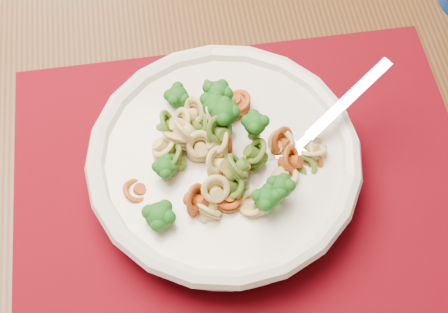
# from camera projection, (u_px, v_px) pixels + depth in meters

# --- Properties ---
(dining_table) EXTENTS (1.65, 1.36, 0.70)m
(dining_table) POSITION_uv_depth(u_px,v_px,m) (217.00, 194.00, 0.75)
(dining_table) COLOR #5A3619
(dining_table) RESTS_ON ground
(placemat) EXTENTS (0.58, 0.52, 0.00)m
(placemat) POSITION_uv_depth(u_px,v_px,m) (245.00, 189.00, 0.65)
(placemat) COLOR #5E040E
(placemat) RESTS_ON dining_table
(pasta_bowl) EXTENTS (0.28, 0.28, 0.05)m
(pasta_bowl) POSITION_uv_depth(u_px,v_px,m) (224.00, 161.00, 0.63)
(pasta_bowl) COLOR white
(pasta_bowl) RESTS_ON placemat
(pasta_broccoli_heap) EXTENTS (0.24, 0.24, 0.06)m
(pasta_broccoli_heap) POSITION_uv_depth(u_px,v_px,m) (224.00, 154.00, 0.62)
(pasta_broccoli_heap) COLOR #DCBE6D
(pasta_broccoli_heap) RESTS_ON pasta_bowl
(fork) EXTENTS (0.13, 0.16, 0.08)m
(fork) POSITION_uv_depth(u_px,v_px,m) (291.00, 154.00, 0.62)
(fork) COLOR silver
(fork) RESTS_ON pasta_bowl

